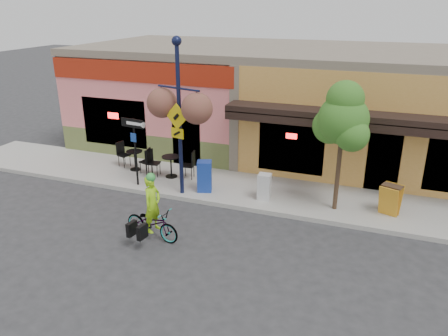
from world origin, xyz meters
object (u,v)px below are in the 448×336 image
object	(u,v)px
cyclist_rider	(153,212)
newspaper_box_blue	(204,176)
building	(285,99)
street_tree	(340,147)
newspaper_box_grey	(264,187)
bicycle	(152,223)
one_way_sign	(136,152)
lamp_post	(179,119)

from	to	relation	value
cyclist_rider	newspaper_box_blue	bearing A→B (deg)	5.66
building	cyclist_rider	world-z (taller)	building
newspaper_box_blue	street_tree	size ratio (longest dim) A/B	0.26
newspaper_box_blue	newspaper_box_grey	distance (m)	2.13
newspaper_box_grey	bicycle	bearing A→B (deg)	-128.35
newspaper_box_blue	building	bearing A→B (deg)	59.16
one_way_sign	building	bearing A→B (deg)	67.57
bicycle	newspaper_box_grey	world-z (taller)	newspaper_box_grey
cyclist_rider	street_tree	world-z (taller)	street_tree
bicycle	newspaper_box_grey	xyz separation A→B (m)	(2.37, 3.32, 0.13)
one_way_sign	lamp_post	bearing A→B (deg)	4.58
newspaper_box_grey	street_tree	size ratio (longest dim) A/B	0.22
building	cyclist_rider	size ratio (longest dim) A/B	11.11
bicycle	newspaper_box_grey	size ratio (longest dim) A/B	1.98
street_tree	newspaper_box_blue	bearing A→B (deg)	-178.14
lamp_post	street_tree	size ratio (longest dim) A/B	1.27
street_tree	bicycle	bearing A→B (deg)	-143.89
bicycle	cyclist_rider	size ratio (longest dim) A/B	1.07
newspaper_box_grey	street_tree	bearing A→B (deg)	-0.43
lamp_post	newspaper_box_blue	world-z (taller)	lamp_post
cyclist_rider	street_tree	size ratio (longest dim) A/B	0.40
building	bicycle	world-z (taller)	building
building	one_way_sign	xyz separation A→B (m)	(-3.79, -6.58, -0.87)
building	newspaper_box_grey	distance (m)	6.46
cyclist_rider	one_way_sign	world-z (taller)	one_way_sign
bicycle	newspaper_box_grey	bearing A→B (deg)	-26.49
cyclist_rider	building	bearing A→B (deg)	-0.00
building	newspaper_box_grey	size ratio (longest dim) A/B	20.44
newspaper_box_blue	one_way_sign	bearing A→B (deg)	168.90
bicycle	street_tree	xyz separation A→B (m)	(4.67, 3.41, 1.75)
bicycle	newspaper_box_blue	xyz separation A→B (m)	(0.25, 3.27, 0.23)
building	lamp_post	size ratio (longest dim) A/B	3.48
street_tree	building	bearing A→B (deg)	116.95
building	one_way_sign	size ratio (longest dim) A/B	7.43
lamp_post	building	bearing A→B (deg)	87.09
newspaper_box_grey	newspaper_box_blue	bearing A→B (deg)	178.57
bicycle	one_way_sign	distance (m)	3.79
building	street_tree	distance (m)	6.85
building	newspaper_box_blue	distance (m)	6.57
bicycle	cyclist_rider	distance (m)	0.36
bicycle	lamp_post	size ratio (longest dim) A/B	0.34
bicycle	one_way_sign	bearing A→B (deg)	46.26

